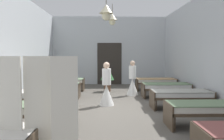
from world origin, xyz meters
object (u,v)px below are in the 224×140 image
at_px(bed_right_row_2, 181,95).
at_px(bed_left_row_4, 64,81).
at_px(bed_left_row_1, 20,109).
at_px(nurse_mid_aisle, 132,83).
at_px(bed_right_row_3, 166,87).
at_px(bed_left_row_2, 43,95).
at_px(potted_plant, 107,74).
at_px(bed_left_row_3, 56,87).
at_px(bed_right_row_1, 207,108).
at_px(privacy_screen, 37,111).
at_px(bed_right_row_4, 156,81).
at_px(nurse_near_aisle, 106,90).

height_order(bed_right_row_2, bed_left_row_4, same).
xyz_separation_m(bed_left_row_1, nurse_mid_aisle, (3.13, 4.36, 0.09)).
xyz_separation_m(bed_right_row_2, bed_right_row_3, (0.00, 1.90, 0.00)).
xyz_separation_m(bed_left_row_2, bed_left_row_4, (0.00, 3.80, 0.00)).
xyz_separation_m(bed_left_row_4, potted_plant, (2.06, -0.31, 0.37)).
bearing_deg(bed_left_row_2, bed_left_row_1, -90.00).
distance_m(bed_left_row_4, nurse_mid_aisle, 3.40).
xyz_separation_m(bed_right_row_2, bed_left_row_3, (-4.42, 1.90, 0.00)).
height_order(bed_right_row_1, bed_right_row_2, same).
xyz_separation_m(bed_right_row_3, privacy_screen, (-3.47, -5.66, 0.41)).
distance_m(bed_right_row_3, nurse_mid_aisle, 1.41).
distance_m(bed_left_row_3, bed_right_row_3, 4.42).
xyz_separation_m(bed_right_row_4, nurse_near_aisle, (-2.39, -3.28, 0.09)).
xyz_separation_m(nurse_near_aisle, nurse_mid_aisle, (1.11, 1.95, 0.00)).
height_order(bed_right_row_2, bed_right_row_4, same).
xyz_separation_m(bed_left_row_4, bed_right_row_4, (4.42, 0.00, 0.00)).
height_order(bed_left_row_3, potted_plant, potted_plant).
height_order(bed_left_row_4, nurse_near_aisle, nurse_near_aisle).
distance_m(bed_right_row_1, bed_left_row_3, 5.83).
bearing_deg(privacy_screen, bed_right_row_2, 42.87).
distance_m(bed_left_row_2, privacy_screen, 3.90).
xyz_separation_m(bed_right_row_4, potted_plant, (-2.35, -0.31, 0.37)).
relative_size(bed_left_row_3, potted_plant, 1.55).
bearing_deg(bed_right_row_1, bed_left_row_4, 127.76).
height_order(bed_right_row_1, nurse_mid_aisle, nurse_mid_aisle).
bearing_deg(bed_right_row_3, bed_right_row_4, 90.00).
xyz_separation_m(potted_plant, privacy_screen, (-1.11, -7.25, 0.04)).
bearing_deg(bed_left_row_1, nurse_near_aisle, 50.08).
distance_m(bed_left_row_4, potted_plant, 2.12).
bearing_deg(bed_right_row_2, bed_left_row_3, 156.72).
height_order(nurse_near_aisle, potted_plant, nurse_near_aisle).
bearing_deg(bed_right_row_3, bed_left_row_1, -139.28).
bearing_deg(bed_right_row_2, privacy_screen, -132.70).
bearing_deg(bed_right_row_4, bed_left_row_2, -139.28).
distance_m(bed_right_row_2, bed_right_row_4, 3.80).
relative_size(bed_left_row_3, privacy_screen, 1.12).
bearing_deg(bed_left_row_4, bed_left_row_2, -90.00).
bearing_deg(bed_left_row_1, bed_left_row_2, 90.00).
distance_m(bed_right_row_2, bed_right_row_3, 1.90).
bearing_deg(nurse_mid_aisle, bed_right_row_4, -102.01).
relative_size(bed_right_row_4, nurse_near_aisle, 1.28).
relative_size(bed_left_row_4, bed_right_row_4, 1.00).
relative_size(nurse_near_aisle, privacy_screen, 0.87).
bearing_deg(potted_plant, bed_right_row_4, 7.41).
bearing_deg(bed_right_row_3, bed_left_row_2, -156.72).
xyz_separation_m(bed_left_row_4, privacy_screen, (0.95, -7.56, 0.41)).
height_order(bed_left_row_1, bed_left_row_4, same).
xyz_separation_m(bed_right_row_1, bed_right_row_3, (0.00, 3.80, 0.00)).
bearing_deg(bed_right_row_4, potted_plant, -172.59).
relative_size(bed_left_row_1, bed_left_row_2, 1.00).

